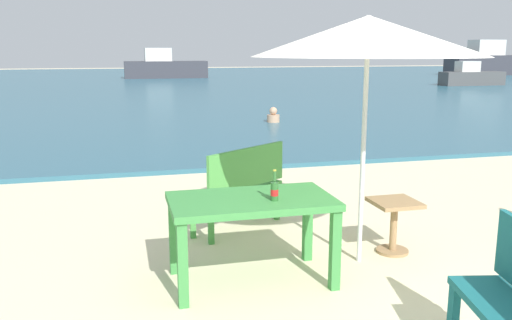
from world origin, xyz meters
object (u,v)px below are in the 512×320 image
object	(u,v)px
patio_umbrella	(368,37)
boat_ferry	(165,67)
picnic_table_green	(251,210)
swimmer_person	(273,116)
beer_bottle_amber	(274,190)
side_table_wood	(394,219)
bench_green_right	(241,183)
boat_barge	(491,62)
boat_fishing_trawler	(471,77)

from	to	relation	value
patio_umbrella	boat_ferry	xyz separation A→B (m)	(1.05, 33.57, -1.30)
picnic_table_green	swimmer_person	bearing A→B (deg)	72.69
beer_bottle_amber	side_table_wood	size ratio (longest dim) A/B	0.49
picnic_table_green	side_table_wood	xyz separation A→B (m)	(1.54, 0.30, -0.30)
patio_umbrella	bench_green_right	distance (m)	2.17
boat_barge	boat_ferry	bearing A→B (deg)	176.53
swimmer_person	boat_fishing_trawler	bearing A→B (deg)	39.07
picnic_table_green	boat_ferry	bearing A→B (deg)	86.34
beer_bottle_amber	boat_fishing_trawler	xyz separation A→B (m)	(17.73, 21.79, -0.30)
boat_ferry	patio_umbrella	bearing A→B (deg)	-91.78
boat_fishing_trawler	swimmer_person	bearing A→B (deg)	-140.93
beer_bottle_amber	picnic_table_green	bearing A→B (deg)	142.51
picnic_table_green	bench_green_right	size ratio (longest dim) A/B	1.18
side_table_wood	boat_barge	size ratio (longest dim) A/B	0.07
swimmer_person	boat_fishing_trawler	size ratio (longest dim) A/B	0.11
bench_green_right	boat_ferry	xyz separation A→B (m)	(1.94, 32.38, 0.28)
picnic_table_green	patio_umbrella	world-z (taller)	patio_umbrella
swimmer_person	boat_barge	world-z (taller)	boat_barge
picnic_table_green	swimmer_person	size ratio (longest dim) A/B	3.41
bench_green_right	swimmer_person	world-z (taller)	bench_green_right
swimmer_person	bench_green_right	bearing A→B (deg)	-108.61
beer_bottle_amber	boat_ferry	world-z (taller)	boat_ferry
boat_fishing_trawler	patio_umbrella	bearing A→B (deg)	-128.00
boat_fishing_trawler	side_table_wood	bearing A→B (deg)	-127.45
beer_bottle_amber	swimmer_person	world-z (taller)	beer_bottle_amber
swimmer_person	boat_fishing_trawler	world-z (taller)	boat_fishing_trawler
boat_barge	boat_fishing_trawler	size ratio (longest dim) A/B	2.04
side_table_wood	beer_bottle_amber	bearing A→B (deg)	-162.50
side_table_wood	bench_green_right	world-z (taller)	bench_green_right
boat_barge	side_table_wood	bearing A→B (deg)	-128.94
picnic_table_green	beer_bottle_amber	xyz separation A→B (m)	(0.17, -0.13, 0.20)
swimmer_person	boat_ferry	xyz separation A→B (m)	(-0.82, 24.20, 0.58)
picnic_table_green	beer_bottle_amber	bearing A→B (deg)	-37.49
side_table_wood	bench_green_right	bearing A→B (deg)	141.00
patio_umbrella	boat_barge	size ratio (longest dim) A/B	0.31
boat_barge	boat_fishing_trawler	xyz separation A→B (m)	(-9.43, -10.56, -0.49)
picnic_table_green	boat_barge	bearing A→B (deg)	49.69
boat_ferry	boat_fishing_trawler	distance (m)	19.85
swimmer_person	boat_ferry	world-z (taller)	boat_ferry
picnic_table_green	boat_ferry	xyz separation A→B (m)	(2.16, 33.75, 0.17)
beer_bottle_amber	boat_barge	xyz separation A→B (m)	(27.17, 32.35, 0.19)
side_table_wood	boat_barge	distance (m)	41.05
boat_barge	boat_ferry	distance (m)	25.22
beer_bottle_amber	boat_ferry	size ratio (longest dim) A/B	0.05
patio_umbrella	side_table_wood	size ratio (longest dim) A/B	4.26
boat_ferry	picnic_table_green	bearing A→B (deg)	-93.66
swimmer_person	boat_ferry	bearing A→B (deg)	91.93
boat_fishing_trawler	boat_ferry	bearing A→B (deg)	142.49
patio_umbrella	side_table_wood	bearing A→B (deg)	16.31
bench_green_right	swimmer_person	xyz separation A→B (m)	(2.75, 8.18, -0.30)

